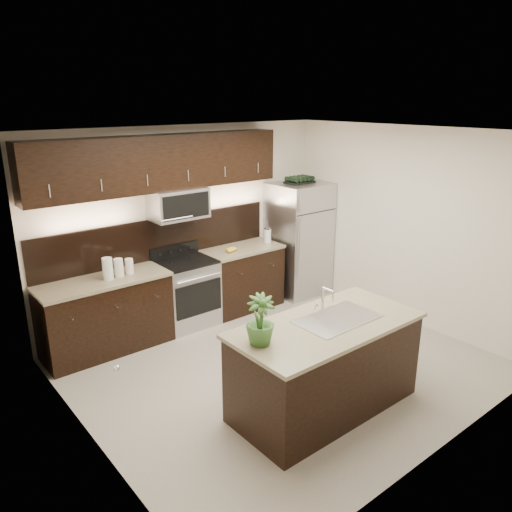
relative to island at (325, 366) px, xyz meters
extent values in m
plane|color=gray|center=(0.20, 0.88, -0.47)|extent=(4.50, 4.50, 0.00)
cube|color=beige|center=(0.20, 2.88, 0.88)|extent=(4.50, 0.02, 2.70)
cube|color=beige|center=(0.20, -1.12, 0.88)|extent=(4.50, 0.02, 2.70)
cube|color=beige|center=(-2.05, 0.88, 0.88)|extent=(0.02, 4.00, 2.70)
cube|color=beige|center=(2.45, 0.88, 0.88)|extent=(0.02, 4.00, 2.70)
cube|color=white|center=(0.20, 0.88, 2.23)|extent=(4.50, 4.00, 0.02)
cube|color=silver|center=(-2.03, 0.08, 0.54)|extent=(0.04, 0.80, 2.02)
sphere|color=silver|center=(-2.00, 0.40, 0.53)|extent=(0.06, 0.06, 0.06)
cube|color=black|center=(-2.03, 1.63, 1.18)|extent=(0.01, 0.32, 0.46)
cube|color=white|center=(-2.03, 1.63, 1.18)|extent=(0.00, 0.24, 0.36)
cube|color=black|center=(-1.21, 2.57, -0.02)|extent=(1.57, 0.62, 0.90)
cube|color=black|center=(0.91, 2.57, -0.02)|extent=(1.16, 0.62, 0.90)
cube|color=#B2B2B7|center=(-0.05, 2.57, -0.02)|extent=(0.76, 0.62, 0.90)
cube|color=black|center=(-0.05, 2.57, 0.44)|extent=(0.76, 0.60, 0.03)
cube|color=tan|center=(-1.21, 2.57, 0.45)|extent=(1.59, 0.65, 0.04)
cube|color=tan|center=(0.91, 2.57, 0.45)|extent=(1.18, 0.65, 0.04)
cube|color=black|center=(-0.25, 2.86, 0.75)|extent=(3.49, 0.02, 0.56)
cube|color=#B2B2B7|center=(-0.05, 2.68, 1.23)|extent=(0.76, 0.40, 0.40)
cube|color=black|center=(-0.25, 2.71, 1.78)|extent=(3.49, 0.33, 0.70)
cube|color=black|center=(0.00, 0.00, -0.02)|extent=(1.90, 0.90, 0.90)
cube|color=tan|center=(0.00, 0.00, 0.45)|extent=(1.96, 0.96, 0.04)
cube|color=silver|center=(0.15, 0.00, 0.47)|extent=(0.84, 0.50, 0.01)
cylinder|color=silver|center=(0.15, 0.21, 0.59)|extent=(0.03, 0.03, 0.24)
cylinder|color=silver|center=(0.15, 0.14, 0.74)|extent=(0.02, 0.14, 0.02)
cylinder|color=silver|center=(0.15, 0.07, 0.69)|extent=(0.02, 0.02, 0.10)
cube|color=#B2B2B7|center=(2.00, 2.51, 0.42)|extent=(0.86, 0.78, 1.78)
cube|color=black|center=(2.00, 2.51, 1.33)|extent=(0.44, 0.27, 0.03)
cylinder|color=black|center=(1.84, 2.51, 1.38)|extent=(0.07, 0.25, 0.07)
cylinder|color=black|center=(1.92, 2.51, 1.38)|extent=(0.07, 0.25, 0.07)
cylinder|color=black|center=(2.00, 2.51, 1.38)|extent=(0.07, 0.25, 0.07)
cylinder|color=black|center=(2.09, 2.51, 1.38)|extent=(0.07, 0.25, 0.07)
cylinder|color=black|center=(2.17, 2.51, 1.38)|extent=(0.07, 0.25, 0.07)
imported|color=#305923|center=(-0.78, 0.09, 0.70)|extent=(0.33, 0.33, 0.46)
cylinder|color=silver|center=(-1.15, 2.52, 0.60)|extent=(0.12, 0.12, 0.27)
cylinder|color=silver|center=(-1.01, 2.53, 0.58)|extent=(0.11, 0.11, 0.23)
cylinder|color=silver|center=(-0.86, 2.55, 0.56)|extent=(0.10, 0.10, 0.19)
cylinder|color=silver|center=(1.37, 2.52, 0.57)|extent=(0.10, 0.10, 0.21)
cylinder|color=silver|center=(1.37, 2.52, 0.69)|extent=(0.11, 0.11, 0.02)
cylinder|color=silver|center=(1.37, 2.52, 0.74)|extent=(0.01, 0.01, 0.08)
ellipsoid|color=gold|center=(0.62, 2.49, 0.50)|extent=(0.23, 0.20, 0.06)
camera|label=1|loc=(-3.33, -3.01, 2.58)|focal=35.00mm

